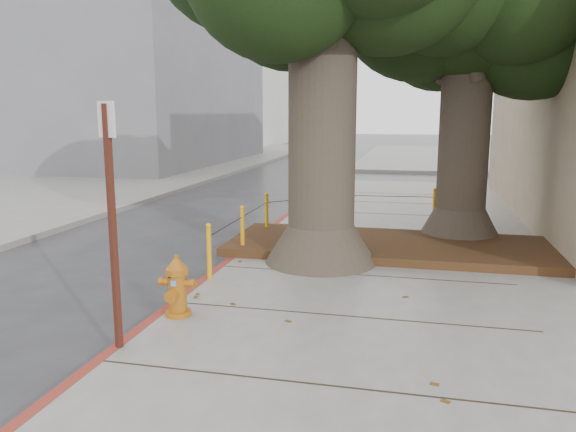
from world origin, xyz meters
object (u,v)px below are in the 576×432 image
at_px(fire_hydrant, 177,286).
at_px(signpost, 112,213).
at_px(car_dark, 171,157).
at_px(car_silver, 543,166).

xyz_separation_m(fire_hydrant, signpost, (-0.24, -1.13, 1.19)).
xyz_separation_m(fire_hydrant, car_dark, (-8.90, 19.16, 0.11)).
relative_size(signpost, car_dark, 0.61).
height_order(signpost, car_dark, signpost).
bearing_deg(fire_hydrant, signpost, -102.34).
bearing_deg(car_dark, signpost, -59.37).
relative_size(fire_hydrant, signpost, 0.30).
bearing_deg(fire_hydrant, car_dark, 114.38).
bearing_deg(fire_hydrant, car_silver, 65.96).
bearing_deg(signpost, fire_hydrant, 102.03).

